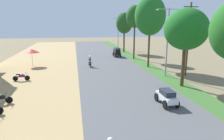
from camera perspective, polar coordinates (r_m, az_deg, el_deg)
parked_motorbike_sixth at (r=18.33m, az=-28.73°, el=-6.88°), size 1.80×0.54×0.94m
parked_motorbike_seventh at (r=24.50m, az=-24.04°, el=-1.63°), size 1.80×0.54×0.94m
vendor_umbrella at (r=32.00m, az=-21.61°, el=5.02°), size 2.20×2.20×2.52m
median_tree_second at (r=21.01m, az=20.04°, el=10.62°), size 4.19×4.19×7.63m
median_tree_third at (r=29.36m, az=10.63°, el=14.68°), size 4.25×4.25×9.85m
median_tree_fourth at (r=35.80m, az=6.40°, el=14.60°), size 2.94×2.94×9.17m
median_tree_fifth at (r=44.21m, az=3.45°, el=12.96°), size 3.48×3.48×8.37m
streetlamp_mid at (r=24.56m, az=15.29°, el=8.65°), size 3.16×0.20×7.87m
streetlamp_far at (r=50.42m, az=1.71°, el=10.91°), size 3.16×0.20×7.41m
utility_pole_near at (r=25.83m, az=20.61°, el=8.23°), size 1.80×0.20×8.58m
car_sedan_white at (r=16.48m, az=15.07°, el=-7.12°), size 1.10×2.26×1.19m
car_van_black at (r=38.25m, az=1.35°, el=5.18°), size 1.19×2.41×1.67m
motorbike_ahead_second at (r=29.49m, az=-6.21°, el=2.39°), size 0.54×1.80×1.66m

